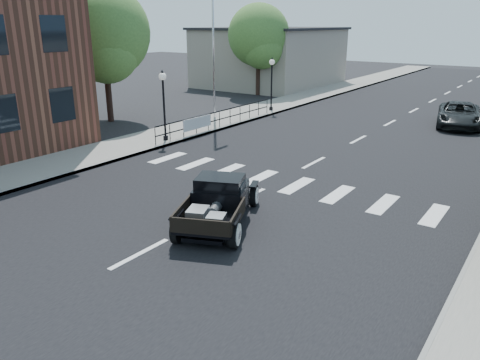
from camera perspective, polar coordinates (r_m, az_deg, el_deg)
The scene contains 14 objects.
ground at distance 14.43m, azimuth -3.47°, elevation -4.49°, with size 120.00×120.00×0.00m, color black.
road at distance 27.28m, azimuth 16.51°, elevation 5.96°, with size 14.00×80.00×0.02m, color black.
road_markings at distance 22.71m, azimuth 12.36°, elevation 3.80°, with size 12.00×60.00×0.06m, color silver, non-canonical shape.
sidewalk_left at distance 30.93m, azimuth 1.38°, elevation 8.28°, with size 3.00×80.00×0.15m, color gray.
low_building_left at distance 44.99m, azimuth 3.74°, elevation 14.64°, with size 10.00×12.00×5.00m, color gray.
railing at distance 26.13m, azimuth -2.52°, elevation 7.61°, with size 0.08×10.00×1.00m, color black, non-canonical shape.
banner at distance 24.60m, azimuth -5.20°, elevation 6.37°, with size 0.04×2.20×0.60m, color silver, non-canonical shape.
lamp_post_b at distance 23.13m, azimuth -9.25°, elevation 8.94°, with size 0.36×0.36×3.39m, color black, non-canonical shape.
lamp_post_c at distance 31.02m, azimuth 3.86°, elevation 11.58°, with size 0.36×0.36×3.39m, color black, non-canonical shape.
flagpole at distance 28.40m, azimuth -3.35°, elevation 20.66°, with size 0.12×0.12×13.00m, color silver.
big_tree_near at distance 28.93m, azimuth -16.12°, elevation 14.48°, with size 5.29×5.29×7.78m, color #426C2E, non-canonical shape.
big_tree_far at distance 38.52m, azimuth 2.25°, elevation 15.56°, with size 4.85×4.85×7.12m, color #426C2E, non-canonical shape.
hotrod_pickup at distance 13.68m, azimuth -2.60°, elevation -2.55°, with size 1.94×4.16×1.44m, color black, non-canonical shape.
second_car at distance 29.52m, azimuth 25.15°, elevation 7.20°, with size 2.24×4.85×1.35m, color black.
Camera 1 is at (8.29, -10.36, 5.68)m, focal length 35.00 mm.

